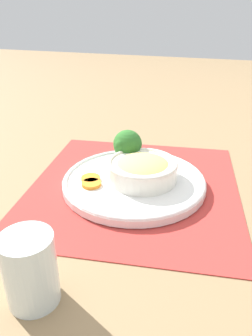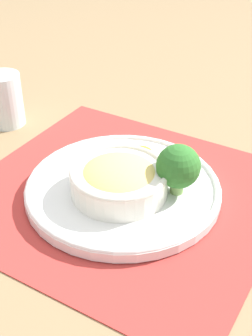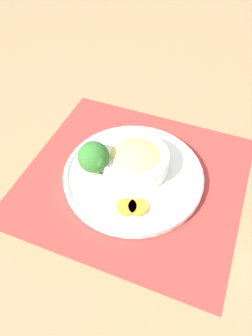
% 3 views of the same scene
% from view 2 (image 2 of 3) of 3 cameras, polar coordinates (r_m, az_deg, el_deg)
% --- Properties ---
extents(ground_plane, '(4.00, 4.00, 0.00)m').
position_cam_2_polar(ground_plane, '(0.78, -0.37, -3.33)').
color(ground_plane, '#8C704C').
extents(placemat, '(0.55, 0.52, 0.00)m').
position_cam_2_polar(placemat, '(0.78, -0.37, -3.21)').
color(placemat, '#B2332D').
rests_on(placemat, ground_plane).
extents(plate, '(0.32, 0.32, 0.02)m').
position_cam_2_polar(plate, '(0.77, -0.38, -2.42)').
color(plate, white).
rests_on(plate, placemat).
extents(bowl, '(0.16, 0.16, 0.05)m').
position_cam_2_polar(bowl, '(0.74, -0.85, -1.30)').
color(bowl, silver).
rests_on(bowl, plate).
extents(broccoli_floret, '(0.07, 0.07, 0.08)m').
position_cam_2_polar(broccoli_floret, '(0.73, 6.37, 0.21)').
color(broccoli_floret, '#84AD5B').
rests_on(broccoli_floret, plate).
extents(carrot_slice_near, '(0.04, 0.04, 0.01)m').
position_cam_2_polar(carrot_slice_near, '(0.84, 1.75, 1.79)').
color(carrot_slice_near, orange).
rests_on(carrot_slice_near, plate).
extents(carrot_slice_middle, '(0.04, 0.04, 0.01)m').
position_cam_2_polar(carrot_slice_middle, '(0.84, 0.15, 1.97)').
color(carrot_slice_middle, orange).
rests_on(carrot_slice_middle, plate).
extents(water_glass, '(0.07, 0.07, 0.11)m').
position_cam_2_polar(water_glass, '(0.99, -14.53, 7.75)').
color(water_glass, silver).
rests_on(water_glass, ground_plane).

